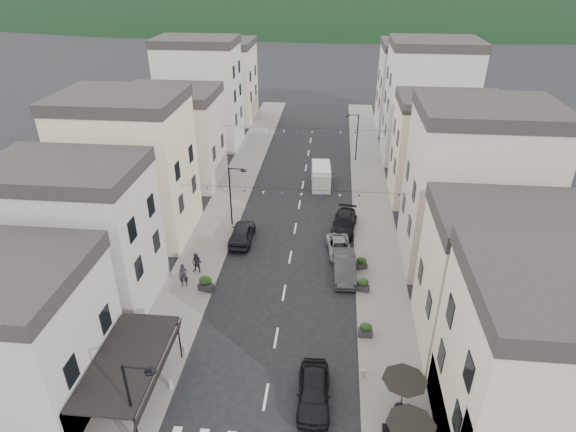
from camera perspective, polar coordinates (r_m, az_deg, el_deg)
name	(u,v)px	position (r m, az deg, el deg)	size (l,w,h in m)	color
sidewalk_left	(231,197)	(52.05, -6.81, 2.27)	(4.00, 76.00, 0.12)	slate
sidewalk_right	(371,203)	(51.10, 9.87, 1.52)	(4.00, 76.00, 0.12)	slate
hill_backdrop	(335,0)	(314.41, 5.61, 24.11)	(640.00, 360.00, 70.00)	black
bistro_building	(559,382)	(27.41, 29.49, -16.71)	(10.00, 8.00, 10.00)	beige
boutique_awning	(132,361)	(29.03, -17.99, -16.06)	(3.77, 7.50, 3.28)	black
buildings_row_left	(177,124)	(56.81, -13.00, 10.60)	(10.20, 54.16, 14.00)	#B5B0A6
buildings_row_right	(441,134)	(53.98, 17.68, 9.28)	(10.20, 54.16, 14.50)	beige
cafe_terrace	(410,428)	(26.56, 14.32, -23.17)	(2.50, 8.10, 2.53)	black
streetlamp_left_near	(135,400)	(26.27, -17.69, -20.05)	(1.70, 0.56, 6.00)	black
streetlamp_left_far	(233,191)	(44.87, -6.54, 3.00)	(1.70, 0.56, 6.00)	black
streetlamp_right_far	(355,132)	(60.71, 7.96, 9.78)	(1.70, 0.56, 6.00)	black
bollards	(264,399)	(29.58, -2.81, -20.81)	(11.66, 10.26, 0.60)	gray
bunting_near	(292,193)	(39.62, 0.42, 2.75)	(19.00, 0.28, 0.62)	black
bunting_far	(305,131)	(54.44, 2.02, 10.02)	(19.00, 0.28, 0.62)	black
parked_car_a	(314,391)	(29.45, 3.07, -20.01)	(1.87, 4.66, 1.59)	black
parked_car_b	(344,267)	(39.11, 6.71, -6.03)	(1.72, 4.94, 1.63)	#303032
parked_car_c	(339,247)	(41.94, 6.11, -3.73)	(2.04, 4.42, 1.23)	gray
parked_car_d	(344,223)	(45.44, 6.68, -0.85)	(2.11, 5.19, 1.51)	black
parked_car_e	(242,233)	(43.56, -5.49, -2.03)	(1.97, 4.90, 1.67)	black
delivery_van	(321,175)	(54.24, 3.93, 4.85)	(2.36, 5.23, 2.44)	silver
pedestrian_a	(184,275)	(38.32, -12.28, -6.87)	(0.71, 0.47, 1.94)	black
pedestrian_b	(197,263)	(39.70, -10.75, -5.49)	(0.85, 0.66, 1.75)	#24202B
planter_la	(151,338)	(33.91, -15.97, -13.69)	(1.04, 0.59, 1.15)	#29292C
planter_lb	(206,283)	(37.72, -9.73, -7.88)	(1.26, 0.90, 1.27)	#28282B
planter_ra	(366,330)	(33.71, 9.17, -13.16)	(0.97, 0.55, 1.08)	#2E2E31
planter_rb	(363,285)	(37.65, 8.86, -8.03)	(1.10, 0.80, 1.10)	#2B2B2D
planter_rc	(361,263)	(40.14, 8.70, -5.51)	(1.05, 0.77, 1.05)	#2C2C2E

